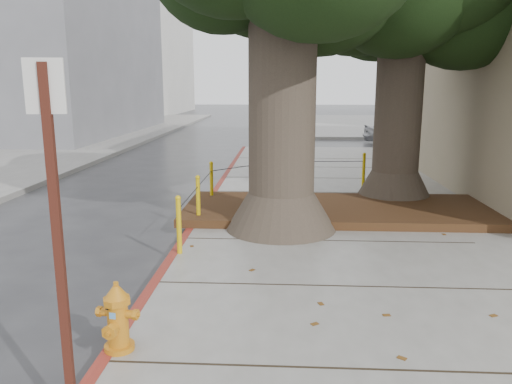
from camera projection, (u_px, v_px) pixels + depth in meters
The scene contains 11 objects.
ground at pixel (302, 296), 6.71m from camera, with size 140.00×140.00×0.00m, color #28282B.
sidewalk_far at pixel (371, 124), 35.66m from camera, with size 16.00×20.00×0.15m, color slate.
curb_red at pixel (189, 234), 9.24m from camera, with size 0.14×26.00×0.16m, color maroon.
planter_bed at pixel (339, 210), 10.42m from camera, with size 6.40×2.60×0.16m, color black.
building_far_grey at pixel (20, 27), 27.75m from camera, with size 12.00×16.00×12.00m, color slate.
building_far_white at pixel (118, 38), 50.01m from camera, with size 12.00×18.00×15.00m, color silver.
bollard_ring at pixel (256, 184), 10.89m from camera, with size 3.79×5.39×0.95m.
fire_hydrant at pixel (118, 317), 4.97m from camera, with size 0.39×0.36×0.73m.
signpost at pixel (57, 226), 3.72m from camera, with size 0.28×0.08×2.80m.
car_silver at pixel (402, 131), 24.25m from camera, with size 1.47×3.66×1.25m, color #A2A2A7.
car_dark at pixel (73, 130), 24.59m from camera, with size 1.76×4.32×1.25m, color black.
Camera 1 is at (-0.26, -6.29, 2.76)m, focal length 35.00 mm.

